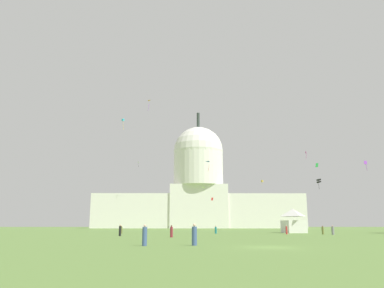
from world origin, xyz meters
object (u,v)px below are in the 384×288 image
object	(u,v)px
kite_white_mid	(138,163)
kite_green_mid	(317,165)
person_denim_near_tree_east	(194,235)
kite_orange_high	(148,102)
person_denim_edge_east	(145,236)
event_tent	(293,221)
capitol_building	(198,189)
kite_magenta_mid	(306,153)
person_olive_front_left	(323,230)
person_teal_mid_right	(216,230)
kite_blue_mid	(209,162)
kite_violet_low	(366,164)
kite_red_low	(212,199)
kite_black_low	(319,181)
person_grey_aisle_center	(333,230)
person_olive_front_right	(122,230)
kite_lime_low	(202,188)
person_black_front_center	(120,231)
person_red_back_center	(287,230)
person_maroon_back_left	(171,232)
kite_cyan_high	(123,120)
kite_gold_mid	(262,181)

from	to	relation	value
kite_white_mid	kite_green_mid	distance (m)	106.17
person_denim_near_tree_east	kite_orange_high	world-z (taller)	kite_orange_high
person_denim_edge_east	event_tent	bearing A→B (deg)	-143.05
capitol_building	kite_magenta_mid	size ratio (longest dim) A/B	43.07
event_tent	capitol_building	bearing A→B (deg)	93.05
event_tent	person_olive_front_left	bearing A→B (deg)	-87.83
event_tent	person_teal_mid_right	xyz separation A→B (m)	(-17.64, -6.18, -1.87)
kite_orange_high	kite_blue_mid	xyz separation A→B (m)	(20.62, -1.09, -20.87)
kite_violet_low	kite_red_low	world-z (taller)	kite_red_low
capitol_building	kite_magenta_mid	bearing A→B (deg)	-66.68
person_denim_edge_east	kite_black_low	size ratio (longest dim) A/B	0.53
event_tent	person_grey_aisle_center	bearing A→B (deg)	-84.68
person_olive_front_right	kite_lime_low	xyz separation A→B (m)	(19.37, 83.65, 16.26)
person_denim_edge_east	kite_lime_low	bearing A→B (deg)	-120.77
person_olive_front_left	kite_black_low	world-z (taller)	kite_black_low
person_black_front_center	kite_black_low	world-z (taller)	kite_black_low
person_grey_aisle_center	person_black_front_center	bearing A→B (deg)	26.91
person_teal_mid_right	person_red_back_center	xyz separation A→B (m)	(12.82, -6.50, 0.04)
person_olive_front_left	kite_red_low	xyz separation A→B (m)	(-12.30, 126.26, 14.21)
person_denim_edge_east	kite_orange_high	size ratio (longest dim) A/B	0.50
person_denim_near_tree_east	person_olive_front_right	world-z (taller)	person_denim_near_tree_east
person_teal_mid_right	person_grey_aisle_center	distance (m)	22.54
kite_magenta_mid	person_olive_front_left	bearing A→B (deg)	22.75
person_black_front_center	kite_magenta_mid	size ratio (longest dim) A/B	0.64
person_denim_edge_east	kite_lime_low	xyz separation A→B (m)	(9.73, 129.50, 16.22)
kite_red_low	person_olive_front_left	bearing A→B (deg)	-57.26
person_denim_edge_east	person_olive_front_right	distance (m)	46.85
person_denim_near_tree_east	person_maroon_back_left	bearing A→B (deg)	150.69
kite_magenta_mid	kite_lime_low	bearing A→B (deg)	-84.55
event_tent	person_grey_aisle_center	world-z (taller)	event_tent
person_olive_front_left	kite_red_low	distance (m)	127.65
person_denim_edge_east	person_maroon_back_left	xyz separation A→B (m)	(1.26, 22.34, -0.01)
person_denim_edge_east	person_maroon_back_left	distance (m)	22.37
person_olive_front_right	capitol_building	bearing A→B (deg)	-95.13
person_olive_front_left	kite_cyan_high	xyz separation A→B (m)	(-48.66, 63.28, 38.62)
person_denim_near_tree_east	kite_white_mid	bearing A→B (deg)	152.36
person_olive_front_right	kite_violet_low	size ratio (longest dim) A/B	0.76
person_olive_front_left	kite_violet_low	xyz separation A→B (m)	(11.67, 5.34, 13.35)
kite_cyan_high	kite_orange_high	world-z (taller)	kite_orange_high
person_denim_edge_east	kite_violet_low	distance (m)	61.74
kite_cyan_high	kite_orange_high	xyz separation A→B (m)	(10.08, -11.19, 3.24)
kite_gold_mid	kite_lime_low	bearing A→B (deg)	85.51
person_olive_front_left	person_red_back_center	distance (m)	6.49
capitol_building	kite_blue_mid	bearing A→B (deg)	-89.62
event_tent	kite_red_low	bearing A→B (deg)	91.45
kite_blue_mid	person_denim_near_tree_east	bearing A→B (deg)	-135.42
event_tent	person_olive_front_right	size ratio (longest dim) A/B	4.02
person_olive_front_right	person_maroon_back_left	bearing A→B (deg)	117.35
capitol_building	person_olive_front_left	bearing A→B (deg)	-83.00
person_denim_near_tree_east	kite_orange_high	distance (m)	101.30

